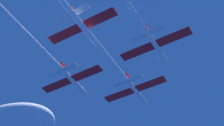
{
  "coord_description": "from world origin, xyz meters",
  "views": [
    {
      "loc": [
        29.79,
        -63.28,
        -59.48
      ],
      "look_at": [
        -0.12,
        -11.22,
        -0.38
      ],
      "focal_mm": 54.81,
      "sensor_mm": 36.0,
      "label": 1
    }
  ],
  "objects": [
    {
      "name": "jet_left_wing",
      "position": [
        -11.92,
        -23.73,
        -0.79
      ],
      "size": [
        17.58,
        48.73,
        2.91
      ],
      "color": "white"
    },
    {
      "name": "jet_right_wing",
      "position": [
        11.77,
        -22.2,
        -0.52
      ],
      "size": [
        17.58,
        44.9,
        2.91
      ],
      "color": "white"
    },
    {
      "name": "jet_lead",
      "position": [
        0.35,
        -11.39,
        -0.8
      ],
      "size": [
        17.58,
        47.24,
        2.91
      ],
      "color": "white"
    }
  ]
}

